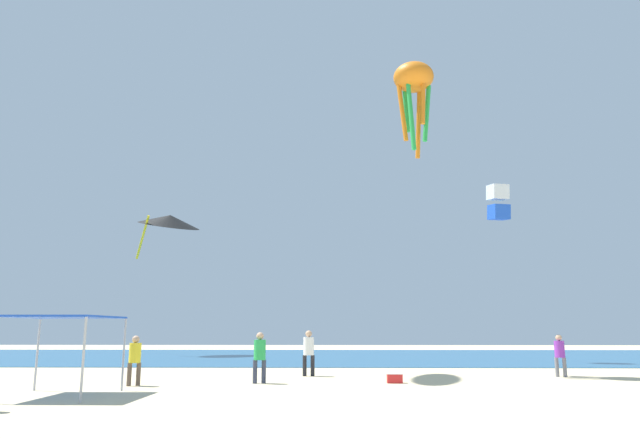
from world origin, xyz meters
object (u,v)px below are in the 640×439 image
at_px(person_far_shore, 135,356).
at_px(person_leftmost, 560,352).
at_px(person_rightmost, 260,353).
at_px(canopy_tent, 61,320).
at_px(kite_delta_black, 169,220).
at_px(cooler_box, 395,378).
at_px(kite_octopus_orange, 414,82).
at_px(kite_box_white, 498,202).
at_px(person_near_tent, 309,349).

bearing_deg(person_far_shore, person_leftmost, -12.04).
height_order(person_rightmost, person_far_shore, person_rightmost).
bearing_deg(canopy_tent, kite_delta_black, 99.52).
height_order(canopy_tent, cooler_box, canopy_tent).
bearing_deg(canopy_tent, cooler_box, 22.82).
xyz_separation_m(canopy_tent, person_rightmost, (5.57, 4.19, -1.16)).
bearing_deg(kite_octopus_orange, person_far_shore, -96.45).
bearing_deg(kite_box_white, kite_delta_black, 147.70).
bearing_deg(person_leftmost, kite_delta_black, -31.38).
relative_size(person_far_shore, kite_box_white, 0.75).
bearing_deg(person_near_tent, kite_delta_black, 120.56).
distance_m(person_far_shore, kite_octopus_orange, 17.98).
height_order(person_leftmost, kite_box_white, kite_box_white).
relative_size(person_rightmost, cooler_box, 3.23).
bearing_deg(person_far_shore, person_rightmost, -12.82).
bearing_deg(kite_octopus_orange, person_rightmost, -88.75).
bearing_deg(person_rightmost, kite_delta_black, 95.50).
xyz_separation_m(kite_octopus_orange, kite_delta_black, (-16.70, 17.11, -3.67)).
height_order(canopy_tent, kite_box_white, kite_box_white).
bearing_deg(person_near_tent, person_far_shore, -145.37).
bearing_deg(person_rightmost, canopy_tent, -161.88).
height_order(person_rightmost, cooler_box, person_rightmost).
xyz_separation_m(person_leftmost, person_rightmost, (-12.24, -3.19, 0.07)).
height_order(kite_octopus_orange, kite_delta_black, kite_octopus_orange).
xyz_separation_m(person_leftmost, kite_octopus_orange, (-5.50, 1.68, 12.90)).
distance_m(person_leftmost, kite_box_white, 13.80).
xyz_separation_m(person_far_shore, cooler_box, (9.29, 1.29, -0.84)).
bearing_deg(kite_box_white, person_far_shore, -152.43).
bearing_deg(person_leftmost, person_far_shore, 23.21).
bearing_deg(kite_delta_black, person_rightmost, -101.69).
bearing_deg(person_far_shore, kite_octopus_orange, 1.76).
bearing_deg(person_leftmost, person_near_tent, 8.24).
relative_size(kite_octopus_orange, kite_box_white, 2.01).
height_order(cooler_box, kite_octopus_orange, kite_octopus_orange).
bearing_deg(person_far_shore, kite_box_white, 13.99).
xyz_separation_m(kite_delta_black, kite_box_white, (23.11, -8.18, -0.45)).
relative_size(person_near_tent, kite_box_white, 0.82).
distance_m(person_leftmost, person_far_shore, 17.08).
bearing_deg(person_rightmost, kite_octopus_orange, 16.97).
distance_m(person_far_shore, kite_box_white, 24.53).
relative_size(canopy_tent, person_near_tent, 1.68).
bearing_deg(canopy_tent, person_near_tent, 45.99).
height_order(cooler_box, kite_delta_black, kite_delta_black).
bearing_deg(person_far_shore, canopy_tent, -138.23).
bearing_deg(canopy_tent, person_far_shore, 68.16).
height_order(person_near_tent, cooler_box, person_near_tent).
relative_size(person_near_tent, kite_octopus_orange, 0.41).
relative_size(person_leftmost, person_rightmost, 0.94).
height_order(canopy_tent, person_far_shore, canopy_tent).
bearing_deg(kite_octopus_orange, kite_delta_black, -170.29).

